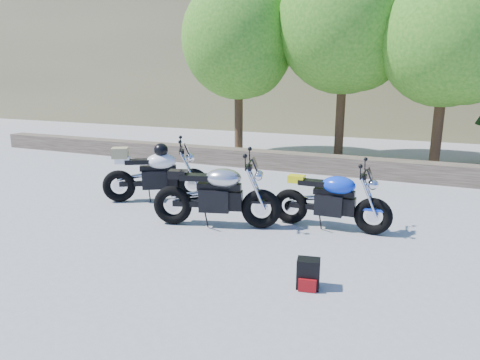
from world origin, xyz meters
name	(u,v)px	position (x,y,z in m)	size (l,w,h in m)	color
ground	(206,235)	(0.00, 0.00, 0.00)	(90.00, 90.00, 0.00)	gray
stone_wall	(296,162)	(0.00, 5.50, 0.25)	(22.00, 0.55, 0.50)	#44372D
hillside	(432,3)	(3.00, 28.00, 7.50)	(80.00, 30.00, 15.00)	#686941
tree_decid_left	(241,43)	(-2.39, 7.14, 3.63)	(3.67, 3.67, 5.62)	#382314
tree_decid_mid	(348,27)	(0.91, 7.54, 4.04)	(4.08, 4.08, 6.24)	#382314
tree_decid_right	(452,42)	(3.71, 6.94, 3.50)	(3.54, 3.54, 5.41)	#382314
silver_bike	(217,196)	(-0.01, 0.47, 0.56)	(2.27, 0.91, 1.16)	black
white_bike	(155,173)	(-1.94, 1.39, 0.61)	(2.03, 1.28, 1.25)	black
blue_bike	(332,201)	(1.88, 1.13, 0.51)	(2.09, 0.66, 1.05)	black
backpack	(308,274)	(2.06, -1.16, 0.19)	(0.32, 0.29, 0.39)	black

